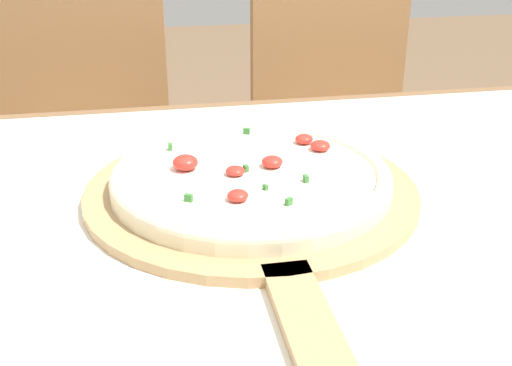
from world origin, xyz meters
name	(u,v)px	position (x,y,z in m)	size (l,w,h in m)	color
dining_table	(313,315)	(0.00, 0.00, 0.63)	(1.18, 0.96, 0.74)	brown
towel_cloth	(317,230)	(0.00, 0.00, 0.74)	(1.10, 0.88, 0.00)	white
pizza_peel	(255,199)	(-0.06, 0.07, 0.75)	(0.39, 0.61, 0.01)	tan
pizza	(251,176)	(-0.06, 0.09, 0.77)	(0.33, 0.33, 0.04)	beige
chair_left	(86,161)	(-0.31, 0.80, 0.52)	(0.43, 0.43, 0.90)	#A37547
chair_right	(336,144)	(0.28, 0.80, 0.52)	(0.40, 0.40, 0.90)	#A37547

